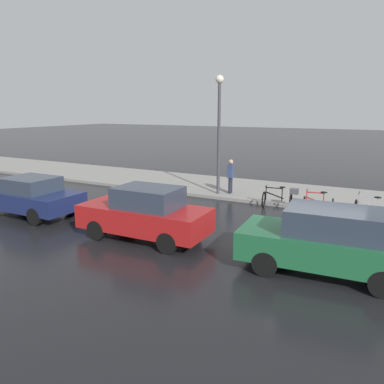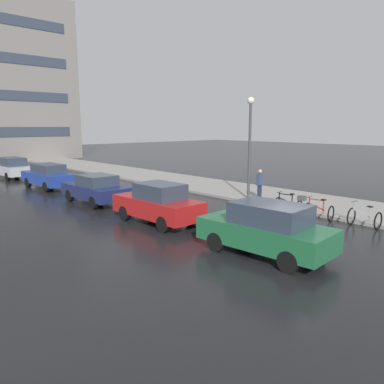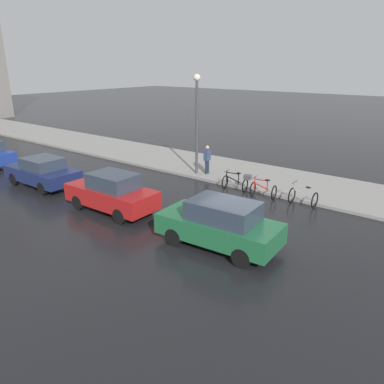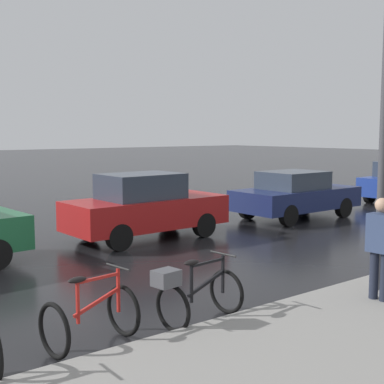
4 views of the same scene
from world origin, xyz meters
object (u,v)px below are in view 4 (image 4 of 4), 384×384
object	(u,v)px
car_red	(145,207)
pedestrian	(381,246)
car_navy	(295,195)
bicycle_third	(193,292)
bicycle_second	(91,317)

from	to	relation	value
car_red	pedestrian	distance (m)	6.84
car_red	car_navy	xyz separation A→B (m)	(0.17, 5.57, -0.08)
bicycle_third	car_navy	bearing A→B (deg)	122.97
bicycle_third	car_navy	size ratio (longest dim) A/B	0.34
bicycle_third	pedestrian	xyz separation A→B (m)	(1.21, 2.75, 0.50)
pedestrian	car_navy	bearing A→B (deg)	139.64
bicycle_second	bicycle_third	bearing A→B (deg)	82.23
bicycle_third	car_navy	distance (m)	10.04
car_navy	pedestrian	distance (m)	8.76
bicycle_third	bicycle_second	bearing A→B (deg)	-97.77
car_red	pedestrian	world-z (taller)	pedestrian
bicycle_second	car_navy	bearing A→B (deg)	117.91
pedestrian	bicycle_second	bearing A→B (deg)	-108.35
bicycle_second	bicycle_third	world-z (taller)	bicycle_second
bicycle_third	car_red	world-z (taller)	car_red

